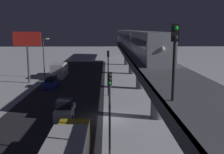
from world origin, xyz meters
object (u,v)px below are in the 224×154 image
at_px(subway_train, 130,38).
at_px(traffic_light_mid, 108,66).
at_px(rail_signal, 175,49).
at_px(traffic_light_near, 110,103).
at_px(box_truck, 60,70).
at_px(commercial_billboard, 27,44).
at_px(delivery_van, 69,153).
at_px(sedan_white, 65,110).
at_px(sedan_blue, 51,82).

distance_m(subway_train, traffic_light_mid, 25.88).
distance_m(rail_signal, traffic_light_near, 7.14).
xyz_separation_m(rail_signal, box_truck, (12.78, -39.29, -7.01)).
bearing_deg(rail_signal, traffic_light_near, -55.59).
relative_size(traffic_light_near, commercial_billboard, 0.72).
bearing_deg(subway_train, delivery_van, 80.36).
height_order(sedan_white, traffic_light_near, traffic_light_near).
bearing_deg(box_truck, commercial_billboard, 53.58).
distance_m(subway_train, delivery_van, 47.19).
bearing_deg(sedan_blue, traffic_light_near, 110.52).
distance_m(sedan_blue, traffic_light_mid, 11.52).
bearing_deg(traffic_light_mid, delivery_van, 82.67).
xyz_separation_m(subway_train, delivery_van, (7.84, 46.14, -6.06)).
bearing_deg(delivery_van, box_truck, -79.45).
xyz_separation_m(sedan_blue, box_truck, (0.20, -9.65, 0.55)).
height_order(sedan_white, sedan_blue, same).
height_order(delivery_van, commercial_billboard, commercial_billboard).
height_order(traffic_light_mid, commercial_billboard, commercial_billboard).
bearing_deg(box_truck, sedan_white, 100.84).
relative_size(rail_signal, sedan_white, 0.96).
bearing_deg(sedan_white, traffic_light_near, -63.53).
relative_size(sedan_white, traffic_light_near, 0.65).
bearing_deg(delivery_van, sedan_white, -80.09).
xyz_separation_m(box_truck, delivery_van, (-6.80, 36.50, 0.00)).
xyz_separation_m(sedan_blue, delivery_van, (-6.60, 26.86, 0.55)).
relative_size(traffic_light_near, traffic_light_mid, 1.00).
bearing_deg(commercial_billboard, traffic_light_mid, 145.37).
bearing_deg(delivery_van, commercial_billboard, -69.91).
bearing_deg(traffic_light_mid, sedan_blue, -32.30).
height_order(sedan_blue, delivery_van, delivery_van).
bearing_deg(rail_signal, sedan_blue, -67.00).
bearing_deg(sedan_white, delivery_van, -80.09).
height_order(subway_train, commercial_billboard, subway_train).
relative_size(subway_train, sedan_white, 17.82).
height_order(box_truck, traffic_light_mid, traffic_light_mid).
xyz_separation_m(subway_train, sedan_white, (9.84, 34.70, -6.62)).
bearing_deg(traffic_light_near, delivery_van, 36.60).
bearing_deg(traffic_light_near, commercial_billboard, -64.08).
relative_size(subway_train, traffic_light_mid, 11.57).
xyz_separation_m(rail_signal, sedan_white, (7.98, -14.22, -7.57)).
distance_m(subway_train, traffic_light_near, 44.55).
bearing_deg(sedan_white, subway_train, 74.17).
relative_size(sedan_white, sedan_blue, 0.88).
bearing_deg(rail_signal, commercial_billboard, -62.77).
height_order(sedan_blue, box_truck, box_truck).
bearing_deg(box_truck, sedan_blue, 91.19).
height_order(subway_train, rail_signal, rail_signal).
xyz_separation_m(box_truck, traffic_light_near, (-9.50, 34.50, 2.85)).
relative_size(traffic_light_mid, commercial_billboard, 0.72).
relative_size(subway_train, rail_signal, 18.52).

